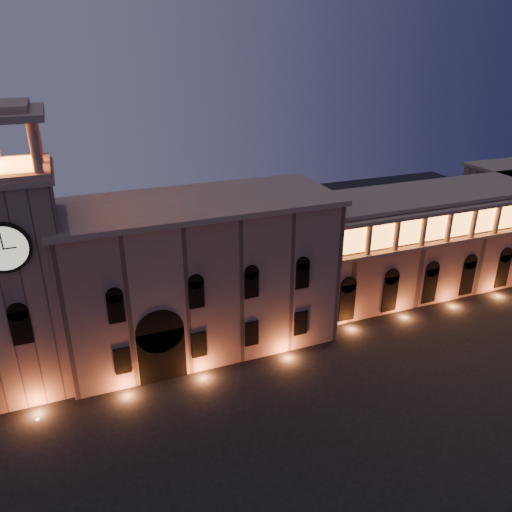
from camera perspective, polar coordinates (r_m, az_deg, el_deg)
name	(u,v)px	position (r m, az deg, el deg)	size (l,w,h in m)	color
ground	(297,468)	(46.00, 4.73, -23.01)	(160.00, 160.00, 0.00)	black
government_building	(199,275)	(57.13, -6.50, -2.12)	(30.80, 12.80, 17.60)	#8C675B
clock_tower	(16,274)	(53.59, -25.75, -1.85)	(9.80, 9.80, 32.40)	#8C675B
colonnade_wing	(429,240)	(74.62, 19.19, 1.75)	(40.60, 11.50, 14.50)	#866256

